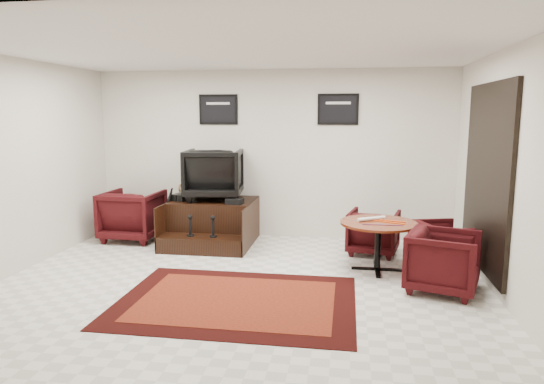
{
  "coord_description": "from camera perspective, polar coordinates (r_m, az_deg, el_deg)",
  "views": [
    {
      "loc": [
        1.27,
        -5.55,
        2.06
      ],
      "look_at": [
        0.26,
        0.9,
        1.02
      ],
      "focal_mm": 32.0,
      "sensor_mm": 36.0,
      "label": 1
    }
  ],
  "objects": [
    {
      "name": "meeting_table",
      "position": [
        6.58,
        12.4,
        -4.17
      ],
      "size": [
        1.01,
        1.01,
        0.66
      ],
      "color": "#4E1B0B",
      "rests_on": "ground"
    },
    {
      "name": "umbrella_black",
      "position": [
        8.0,
        -12.54,
        -2.81
      ],
      "size": [
        0.33,
        0.12,
        0.89
      ],
      "primitive_type": null,
      "color": "black",
      "rests_on": "ground"
    },
    {
      "name": "armchair_side",
      "position": [
        8.37,
        -16.07,
        -2.35
      ],
      "size": [
        0.91,
        0.85,
        0.91
      ],
      "primitive_type": "imported",
      "rotation": [
        0.0,
        0.0,
        3.12
      ],
      "color": "black",
      "rests_on": "ground"
    },
    {
      "name": "shine_chair",
      "position": [
        7.94,
        -6.84,
        2.42
      ],
      "size": [
        0.99,
        0.94,
        0.92
      ],
      "primitive_type": "imported",
      "rotation": [
        0.0,
        0.0,
        3.26
      ],
      "color": "black",
      "rests_on": "shine_podium"
    },
    {
      "name": "umbrella_hooked",
      "position": [
        8.19,
        -12.48,
        -2.44
      ],
      "size": [
        0.34,
        0.13,
        0.92
      ],
      "primitive_type": null,
      "color": "black",
      "rests_on": "ground"
    },
    {
      "name": "ground",
      "position": [
        6.05,
        -3.84,
        -10.86
      ],
      "size": [
        6.0,
        6.0,
        0.0
      ],
      "primitive_type": "plane",
      "color": "white",
      "rests_on": "ground"
    },
    {
      "name": "table_clutter",
      "position": [
        6.54,
        13.34,
        -3.48
      ],
      "size": [
        0.57,
        0.34,
        0.01
      ],
      "color": "#FA4F0D",
      "rests_on": "meeting_table"
    },
    {
      "name": "table_chair_window",
      "position": [
        7.05,
        19.22,
        -5.57
      ],
      "size": [
        0.77,
        0.8,
        0.68
      ],
      "primitive_type": "imported",
      "rotation": [
        0.0,
        0.0,
        1.84
      ],
      "color": "black",
      "rests_on": "ground"
    },
    {
      "name": "area_rug",
      "position": [
        5.56,
        -4.2,
        -12.63
      ],
      "size": [
        2.63,
        1.97,
        0.01
      ],
      "color": "black",
      "rests_on": "ground"
    },
    {
      "name": "room_shell",
      "position": [
        5.74,
        0.24,
        6.31
      ],
      "size": [
        6.02,
        5.02,
        2.81
      ],
      "color": "silver",
      "rests_on": "ground"
    },
    {
      "name": "polish_kit",
      "position": [
        7.54,
        -4.42,
        -1.09
      ],
      "size": [
        0.28,
        0.21,
        0.09
      ],
      "primitive_type": "cube",
      "rotation": [
        0.0,
        0.0,
        -0.12
      ],
      "color": "black",
      "rests_on": "shine_podium"
    },
    {
      "name": "paper_roll",
      "position": [
        6.62,
        11.61,
        -3.09
      ],
      "size": [
        0.38,
        0.27,
        0.05
      ],
      "primitive_type": "cylinder",
      "rotation": [
        0.0,
        1.57,
        0.56
      ],
      "color": "white",
      "rests_on": "meeting_table"
    },
    {
      "name": "table_chair_back",
      "position": [
        7.41,
        11.87,
        -4.39
      ],
      "size": [
        0.83,
        0.79,
        0.72
      ],
      "primitive_type": "imported",
      "rotation": [
        0.0,
        0.0,
        2.93
      ],
      "color": "black",
      "rests_on": "ground"
    },
    {
      "name": "shoes_pair",
      "position": [
        7.99,
        -10.62,
        -0.58
      ],
      "size": [
        0.29,
        0.33,
        0.11
      ],
      "color": "black",
      "rests_on": "shine_podium"
    },
    {
      "name": "shine_podium",
      "position": [
        7.95,
        -7.0,
        -3.66
      ],
      "size": [
        1.34,
        1.38,
        0.69
      ],
      "color": "black",
      "rests_on": "ground"
    },
    {
      "name": "table_chair_corner",
      "position": [
        6.07,
        19.54,
        -7.4
      ],
      "size": [
        0.93,
        0.96,
        0.79
      ],
      "primitive_type": "imported",
      "rotation": [
        0.0,
        0.0,
        1.25
      ],
      "color": "black",
      "rests_on": "ground"
    }
  ]
}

